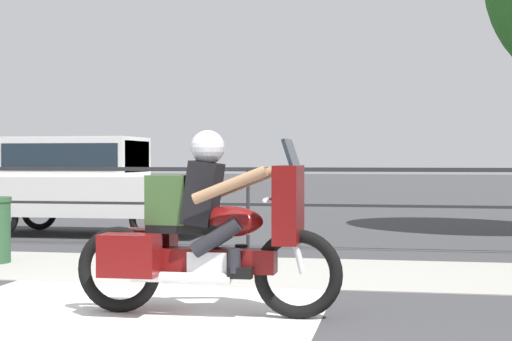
# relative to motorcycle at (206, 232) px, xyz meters

# --- Properties ---
(ground_plane) EXTENTS (120.00, 120.00, 0.00)m
(ground_plane) POSITION_rel_motorcycle_xyz_m (-0.54, -0.75, -0.71)
(ground_plane) COLOR #38383A
(sidewalk_band) EXTENTS (44.00, 2.40, 0.01)m
(sidewalk_band) POSITION_rel_motorcycle_xyz_m (-0.54, 2.65, -0.70)
(sidewalk_band) COLOR #99968E
(sidewalk_band) RESTS_ON ground
(crosswalk_band) EXTENTS (3.44, 6.00, 0.01)m
(crosswalk_band) POSITION_rel_motorcycle_xyz_m (-0.74, -0.95, -0.70)
(crosswalk_band) COLOR silver
(crosswalk_band) RESTS_ON ground
(fence_railing) EXTENTS (36.00, 0.05, 1.20)m
(fence_railing) POSITION_rel_motorcycle_xyz_m (-0.54, 4.72, 0.24)
(fence_railing) COLOR #232326
(fence_railing) RESTS_ON ground
(motorcycle) EXTENTS (2.30, 0.76, 1.57)m
(motorcycle) POSITION_rel_motorcycle_xyz_m (0.00, 0.00, 0.00)
(motorcycle) COLOR black
(motorcycle) RESTS_ON ground
(parked_car) EXTENTS (4.26, 1.63, 1.70)m
(parked_car) POSITION_rel_motorcycle_xyz_m (-3.74, 6.39, 0.26)
(parked_car) COLOR silver
(parked_car) RESTS_ON ground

